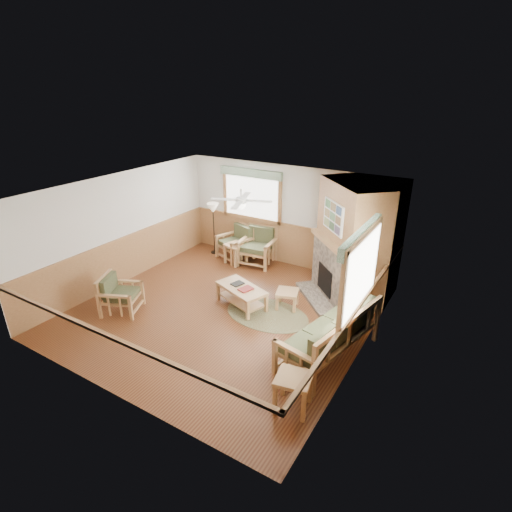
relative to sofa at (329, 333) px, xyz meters
The scene contains 24 objects.
floor 2.60m from the sofa, behind, with size 6.00×6.00×0.01m, color brown.
ceiling 3.37m from the sofa, behind, with size 6.00×6.00×0.01m, color white.
wall_back 4.24m from the sofa, 127.62° to the left, with size 6.00×0.02×2.70m, color white.
wall_front 3.81m from the sofa, 133.01° to the right, with size 6.00×0.02×2.70m, color white.
wall_left 5.61m from the sofa, behind, with size 0.02×6.00×2.70m, color white.
wall_right 1.02m from the sofa, 31.40° to the left, with size 0.02×6.00×2.70m, color white.
wainscot 2.55m from the sofa, behind, with size 6.00×6.00×1.10m, color #9B6B3F, non-canonical shape.
fireplace 2.54m from the sofa, 101.66° to the left, with size 2.20×2.20×2.70m, color #9B6B3F, non-canonical shape.
window_back 5.28m from the sofa, 138.21° to the left, with size 1.90×0.16×1.50m, color white, non-canonical shape.
window_right 2.09m from the sofa, 11.33° to the left, with size 0.16×1.90×1.50m, color white, non-canonical shape.
ceiling_fan 3.17m from the sofa, 165.29° to the left, with size 1.24×1.24×0.36m, color white, non-canonical shape.
sofa is the anchor object (origin of this frame).
armchair_back_left 4.85m from the sofa, 144.24° to the left, with size 0.83×0.83×0.93m, color tan, non-canonical shape.
armchair_back_right 4.28m from the sofa, 138.51° to the left, with size 0.89×0.89×0.99m, color tan, non-canonical shape.
armchair_left 4.52m from the sofa, 169.10° to the right, with size 0.75×0.75×0.84m, color tan, non-canonical shape.
coffee_table 2.43m from the sofa, 163.74° to the left, with size 1.19×0.59×0.48m, color tan, non-canonical shape.
end_table_chairs 4.51m from the sofa, 145.82° to the left, with size 0.50×0.48×0.56m, color tan, non-canonical shape.
end_table_sofa 1.49m from the sofa, 89.30° to the right, with size 0.53×0.50×0.59m, color tan, non-canonical shape.
footstool 1.85m from the sofa, 141.02° to the left, with size 0.47×0.47×0.41m, color tan, non-canonical shape.
braided_rug 1.84m from the sofa, 158.46° to the left, with size 1.88×1.88×0.01m, color brown.
floor_lamp_left 5.46m from the sofa, 148.77° to the left, with size 0.35×0.35×1.51m, color black, non-canonical shape.
floor_lamp_right 1.08m from the sofa, 88.96° to the left, with size 0.42×0.42×1.84m, color black, non-canonical shape.
book_red 2.26m from the sofa, 163.89° to the left, with size 0.22×0.30×0.03m, color maroon.
book_dark 2.59m from the sofa, 163.18° to the left, with size 0.20×0.27×0.03m, color black.
Camera 1 is at (4.51, -6.10, 4.62)m, focal length 28.00 mm.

